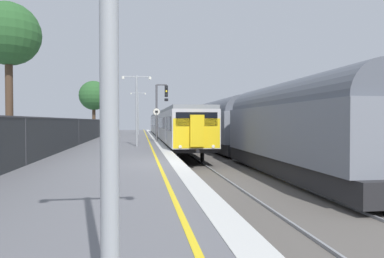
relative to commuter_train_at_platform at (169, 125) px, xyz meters
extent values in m
cube|color=slate|center=(-4.60, -24.73, -1.77)|extent=(6.40, 110.00, 1.00)
cube|color=silver|center=(-1.70, -24.73, -1.26)|extent=(0.60, 110.00, 0.01)
cube|color=yellow|center=(-2.45, -24.73, -1.26)|extent=(0.12, 110.00, 0.01)
cube|color=#56514C|center=(4.10, -24.73, -2.37)|extent=(11.00, 110.00, 0.20)
cube|color=#5C5C60|center=(7.50, -24.73, -1.77)|extent=(3.60, 110.00, 1.00)
cube|color=gray|center=(-0.71, -24.73, -2.23)|extent=(0.07, 110.00, 0.08)
cube|color=gray|center=(0.72, -24.73, -2.23)|extent=(0.07, 110.00, 0.08)
cube|color=gray|center=(3.29, -24.73, -2.23)|extent=(0.07, 110.00, 0.08)
cube|color=gray|center=(4.72, -24.73, -2.23)|extent=(0.07, 110.00, 0.08)
cube|color=#B7B7BC|center=(0.00, -9.84, 0.00)|extent=(2.80, 19.20, 2.30)
cube|color=black|center=(0.00, -9.84, -1.27)|extent=(2.64, 18.60, 0.25)
cube|color=gray|center=(0.00, -9.84, 1.27)|extent=(2.68, 19.20, 0.24)
cube|color=black|center=(-1.41, -9.84, 0.30)|extent=(0.02, 17.60, 0.84)
cube|color=silver|center=(-1.41, -14.64, -0.10)|extent=(0.03, 1.10, 1.90)
cube|color=silver|center=(-1.41, -5.04, -0.10)|extent=(0.03, 1.10, 1.90)
cylinder|color=black|center=(-0.78, -16.84, -1.77)|extent=(0.12, 0.84, 0.84)
cylinder|color=black|center=(0.78, -16.84, -1.77)|extent=(0.12, 0.84, 0.84)
cylinder|color=black|center=(-0.78, -2.84, -1.77)|extent=(0.12, 0.84, 0.84)
cylinder|color=black|center=(0.78, -2.84, -1.77)|extent=(0.12, 0.84, 0.84)
cube|color=#B7B7BC|center=(0.00, 9.96, 0.00)|extent=(2.80, 19.20, 2.30)
cube|color=black|center=(0.00, 9.96, -1.27)|extent=(2.64, 18.60, 0.25)
cube|color=gray|center=(0.00, 9.96, 1.27)|extent=(2.68, 19.20, 0.24)
cube|color=black|center=(-1.41, 9.96, 0.30)|extent=(0.02, 17.60, 0.84)
cube|color=silver|center=(-1.41, 5.16, -0.10)|extent=(0.03, 1.10, 1.90)
cube|color=silver|center=(-1.41, 14.76, -0.10)|extent=(0.03, 1.10, 1.90)
cylinder|color=black|center=(-0.78, 2.96, -1.77)|extent=(0.12, 0.84, 0.84)
cylinder|color=black|center=(0.78, 2.96, -1.77)|extent=(0.12, 0.84, 0.84)
cylinder|color=black|center=(-0.78, 16.96, -1.77)|extent=(0.12, 0.84, 0.84)
cylinder|color=black|center=(0.78, 16.96, -1.77)|extent=(0.12, 0.84, 0.84)
cube|color=yellow|center=(0.00, -19.40, -0.25)|extent=(2.70, 0.10, 1.70)
cube|color=black|center=(0.00, -19.41, 0.55)|extent=(2.40, 0.08, 0.80)
cube|color=yellow|center=(0.00, -19.54, -0.10)|extent=(0.80, 0.24, 1.80)
cylinder|color=white|center=(-0.95, -19.46, -1.00)|extent=(0.18, 0.06, 0.18)
cylinder|color=white|center=(0.95, -19.46, -1.00)|extent=(0.18, 0.06, 0.18)
cylinder|color=black|center=(0.00, -19.69, -1.25)|extent=(0.20, 0.35, 0.20)
cube|color=black|center=(0.00, 9.96, 1.52)|extent=(0.60, 0.90, 0.20)
cube|color=#232326|center=(4.00, -23.20, -1.64)|extent=(2.30, 14.03, 0.79)
cube|color=slate|center=(4.00, -23.20, -0.04)|extent=(2.60, 13.23, 2.41)
cylinder|color=#515660|center=(4.00, -23.20, 1.16)|extent=(2.39, 12.83, 2.39)
cylinder|color=black|center=(3.22, -28.21, -1.77)|extent=(0.12, 0.84, 0.84)
cylinder|color=black|center=(4.78, -28.21, -1.77)|extent=(0.12, 0.84, 0.84)
cylinder|color=black|center=(3.22, -18.18, -1.77)|extent=(0.12, 0.84, 0.84)
cylinder|color=black|center=(4.78, -18.18, -1.77)|extent=(0.12, 0.84, 0.84)
cube|color=#232326|center=(4.00, -8.36, -1.64)|extent=(2.30, 14.03, 0.79)
cube|color=slate|center=(4.00, -8.36, -0.04)|extent=(2.60, 13.23, 2.41)
cylinder|color=#515660|center=(4.00, -8.36, 1.16)|extent=(2.39, 12.83, 2.39)
cylinder|color=black|center=(3.22, -13.38, -1.77)|extent=(0.12, 0.84, 0.84)
cylinder|color=black|center=(4.78, -13.38, -1.77)|extent=(0.12, 0.84, 0.84)
cylinder|color=black|center=(3.22, -3.35, -1.77)|extent=(0.12, 0.84, 0.84)
cylinder|color=black|center=(4.78, -3.35, -1.77)|extent=(0.12, 0.84, 0.84)
cube|color=#232326|center=(4.00, 6.47, -1.64)|extent=(2.30, 14.03, 0.79)
cube|color=slate|center=(4.00, 6.47, -0.04)|extent=(2.60, 13.23, 2.41)
cylinder|color=#515660|center=(4.00, 6.47, 1.16)|extent=(2.39, 12.83, 2.39)
cylinder|color=black|center=(3.22, 1.45, -1.77)|extent=(0.12, 0.84, 0.84)
cylinder|color=black|center=(4.78, 1.45, -1.77)|extent=(0.12, 0.84, 0.84)
cylinder|color=black|center=(3.22, 11.48, -1.77)|extent=(0.12, 0.84, 0.84)
cylinder|color=black|center=(4.78, 11.48, -1.77)|extent=(0.12, 0.84, 0.84)
cube|color=#232326|center=(4.00, 21.30, -1.64)|extent=(2.30, 14.03, 0.79)
cube|color=slate|center=(4.00, 21.30, -0.04)|extent=(2.60, 13.23, 2.41)
cylinder|color=#515660|center=(4.00, 21.30, 1.16)|extent=(2.39, 12.83, 2.39)
cylinder|color=black|center=(3.22, 16.28, -1.77)|extent=(0.12, 0.84, 0.84)
cylinder|color=black|center=(4.78, 16.28, -1.77)|extent=(0.12, 0.84, 0.84)
cylinder|color=black|center=(3.22, 26.31, -1.77)|extent=(0.12, 0.84, 0.84)
cylinder|color=black|center=(4.78, 26.31, -1.77)|extent=(0.12, 0.84, 0.84)
cylinder|color=#47474C|center=(-1.75, -8.43, 1.17)|extent=(0.18, 0.18, 4.88)
cube|color=#47474C|center=(-1.30, -8.43, 3.61)|extent=(0.90, 0.12, 0.12)
cube|color=black|center=(-0.90, -8.43, 3.06)|extent=(0.28, 0.20, 1.00)
cylinder|color=black|center=(-0.90, -8.55, 3.38)|extent=(0.16, 0.04, 0.16)
cylinder|color=yellow|center=(-0.90, -8.55, 3.06)|extent=(0.16, 0.04, 0.16)
cylinder|color=black|center=(-0.90, -8.55, 2.74)|extent=(0.16, 0.04, 0.16)
cube|color=black|center=(-0.90, -8.43, 2.31)|extent=(0.32, 0.16, 0.24)
cylinder|color=#59595B|center=(-1.85, -10.45, -0.06)|extent=(0.08, 0.08, 2.42)
cylinder|color=black|center=(-1.85, -10.45, 1.21)|extent=(0.59, 0.02, 0.59)
cylinder|color=silver|center=(-1.85, -10.46, 1.21)|extent=(0.56, 0.02, 0.56)
cube|color=black|center=(-1.85, -10.48, 1.21)|extent=(0.24, 0.01, 0.18)
cylinder|color=#93999E|center=(-3.40, -15.00, 1.15)|extent=(0.14, 0.14, 4.83)
cube|color=#93999E|center=(-2.95, -15.00, 3.46)|extent=(0.90, 0.08, 0.08)
cylinder|color=silver|center=(-2.50, -15.00, 3.38)|extent=(0.20, 0.20, 0.18)
cube|color=#93999E|center=(-3.85, -15.00, 3.46)|extent=(0.90, 0.08, 0.08)
cylinder|color=silver|center=(-4.30, -15.00, 3.38)|extent=(0.20, 0.20, 0.18)
cylinder|color=#93999E|center=(-3.40, 6.26, 1.44)|extent=(0.14, 0.14, 5.42)
cube|color=#93999E|center=(-2.95, 6.26, 4.06)|extent=(0.90, 0.08, 0.08)
cylinder|color=silver|center=(-2.50, 6.26, 3.98)|extent=(0.20, 0.20, 0.18)
cube|color=#93999E|center=(-3.85, 6.26, 4.06)|extent=(0.90, 0.08, 0.08)
cylinder|color=silver|center=(-4.30, 6.26, 3.98)|extent=(0.20, 0.20, 0.18)
cube|color=#282B2D|center=(-7.55, -24.73, -0.33)|extent=(0.03, 99.00, 1.87)
cube|color=#38383D|center=(-7.55, -24.73, 0.60)|extent=(0.06, 99.00, 0.06)
cylinder|color=#38383D|center=(-7.55, -24.73, -0.33)|extent=(0.07, 0.07, 1.87)
cylinder|color=#38383D|center=(-7.55, -13.04, -0.33)|extent=(0.07, 0.07, 1.87)
cylinder|color=#38383D|center=(-7.55, -1.36, -0.33)|extent=(0.07, 0.07, 1.87)
cylinder|color=#38383D|center=(-7.55, 10.33, -0.33)|extent=(0.07, 0.07, 1.87)
cylinder|color=#38383D|center=(-7.55, 22.02, -0.33)|extent=(0.07, 0.07, 1.87)
cylinder|color=#473323|center=(-9.24, -21.50, 1.23)|extent=(0.34, 0.34, 4.99)
sphere|color=#285628|center=(-9.24, -21.50, 4.52)|extent=(2.91, 2.91, 2.91)
sphere|color=#285628|center=(-9.79, -20.90, 4.16)|extent=(1.60, 1.60, 1.60)
cylinder|color=#473323|center=(-8.91, 6.05, 0.70)|extent=(0.42, 0.42, 3.93)
sphere|color=#285628|center=(-8.91, 6.05, 3.66)|extent=(3.65, 3.65, 3.65)
sphere|color=#285628|center=(-8.85, 6.53, 3.21)|extent=(2.52, 2.52, 2.52)
camera|label=1|loc=(-3.18, -38.85, 0.45)|focal=32.49mm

